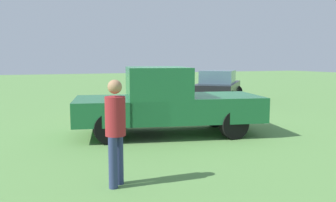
{
  "coord_description": "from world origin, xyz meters",
  "views": [
    {
      "loc": [
        3.85,
        9.16,
        2.01
      ],
      "look_at": [
        0.36,
        0.59,
        0.9
      ],
      "focal_mm": 37.52,
      "sensor_mm": 36.0,
      "label": 1
    }
  ],
  "objects_px": {
    "pickup_truck": "(163,100)",
    "sedan_near": "(218,87)",
    "person_bystander": "(115,127)",
    "traffic_cone": "(81,109)"
  },
  "relations": [
    {
      "from": "sedan_near",
      "to": "traffic_cone",
      "type": "distance_m",
      "value": 7.34
    },
    {
      "from": "pickup_truck",
      "to": "person_bystander",
      "type": "relative_size",
      "value": 3.05
    },
    {
      "from": "sedan_near",
      "to": "traffic_cone",
      "type": "relative_size",
      "value": 8.01
    },
    {
      "from": "pickup_truck",
      "to": "traffic_cone",
      "type": "height_order",
      "value": "pickup_truck"
    },
    {
      "from": "pickup_truck",
      "to": "person_bystander",
      "type": "height_order",
      "value": "pickup_truck"
    },
    {
      "from": "traffic_cone",
      "to": "sedan_near",
      "type": "bearing_deg",
      "value": -160.51
    },
    {
      "from": "person_bystander",
      "to": "traffic_cone",
      "type": "bearing_deg",
      "value": -52.16
    },
    {
      "from": "pickup_truck",
      "to": "person_bystander",
      "type": "bearing_deg",
      "value": -109.78
    },
    {
      "from": "pickup_truck",
      "to": "sedan_near",
      "type": "xyz_separation_m",
      "value": [
        -5.29,
        -6.21,
        -0.25
      ]
    },
    {
      "from": "person_bystander",
      "to": "sedan_near",
      "type": "bearing_deg",
      "value": -86.08
    }
  ]
}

